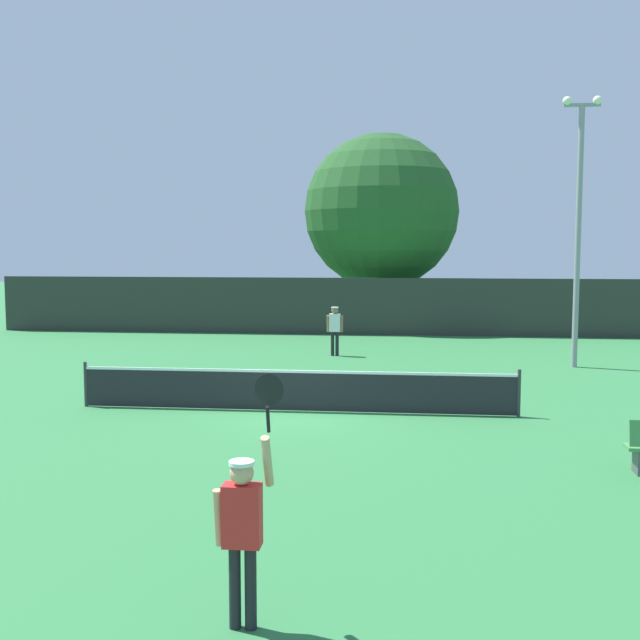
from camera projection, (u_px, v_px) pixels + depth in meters
ground_plane at (296, 411)px, 17.88m from camera, size 120.00×120.00×0.00m
tennis_net at (296, 389)px, 17.84m from camera, size 10.18×0.08×1.07m
perimeter_fence at (347, 306)px, 33.19m from camera, size 30.91×0.12×2.45m
player_serving at (243, 517)px, 7.65m from camera, size 0.67×0.40×2.57m
player_receiving at (335, 326)px, 26.80m from camera, size 0.57×0.25×1.70m
tennis_ball at (328, 396)px, 19.54m from camera, size 0.07×0.07×0.07m
light_pole at (579, 215)px, 23.95m from camera, size 1.18×0.28×8.37m
large_tree at (381, 211)px, 36.27m from camera, size 7.25×7.25×9.05m
parked_car_near at (314, 302)px, 41.94m from camera, size 2.42×4.41×1.69m
parked_car_mid at (395, 304)px, 40.46m from camera, size 2.40×4.40×1.69m
parked_car_far at (478, 303)px, 41.01m from camera, size 1.92×4.21×1.69m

